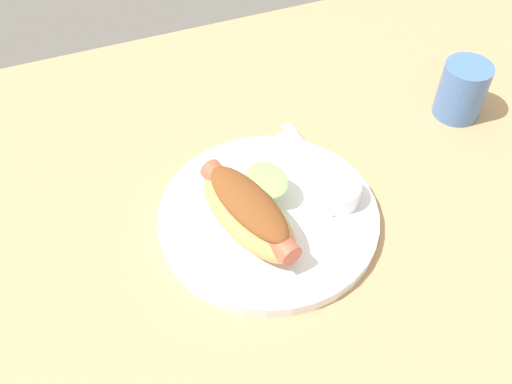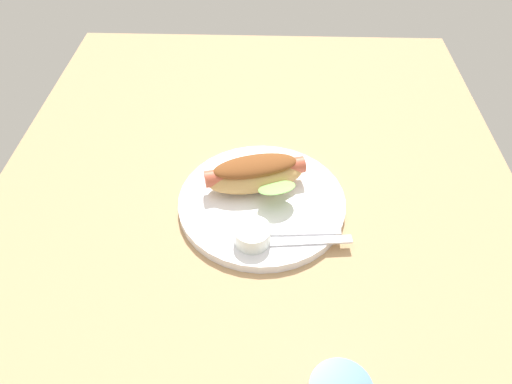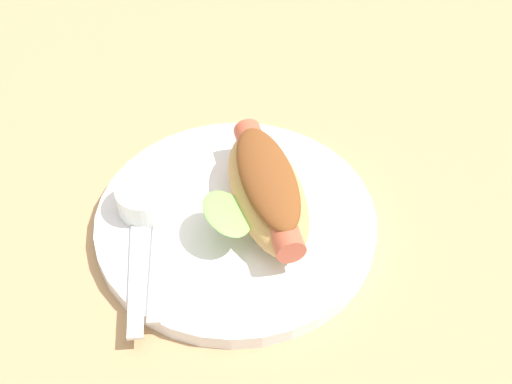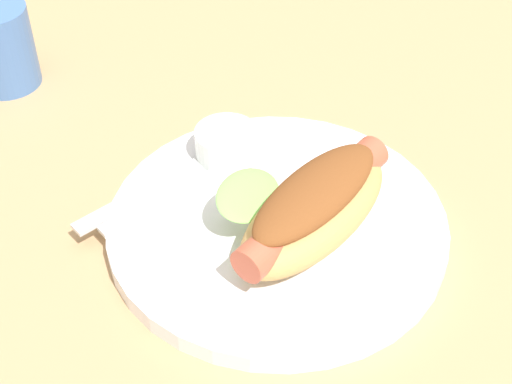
# 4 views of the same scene
# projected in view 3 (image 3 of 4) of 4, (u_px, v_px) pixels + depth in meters

# --- Properties ---
(ground_plane) EXTENTS (1.20, 0.90, 0.02)m
(ground_plane) POSITION_uv_depth(u_px,v_px,m) (230.00, 225.00, 0.76)
(ground_plane) COLOR tan
(plate) EXTENTS (0.27, 0.27, 0.02)m
(plate) POSITION_uv_depth(u_px,v_px,m) (236.00, 223.00, 0.74)
(plate) COLOR white
(plate) RESTS_ON ground_plane
(hot_dog) EXTENTS (0.12, 0.17, 0.06)m
(hot_dog) POSITION_uv_depth(u_px,v_px,m) (267.00, 192.00, 0.72)
(hot_dog) COLOR tan
(hot_dog) RESTS_ON plate
(sauce_ramekin) EXTENTS (0.05, 0.05, 0.03)m
(sauce_ramekin) POSITION_uv_depth(u_px,v_px,m) (144.00, 202.00, 0.73)
(sauce_ramekin) COLOR white
(sauce_ramekin) RESTS_ON plate
(fork) EXTENTS (0.02, 0.16, 0.00)m
(fork) POSITION_uv_depth(u_px,v_px,m) (158.00, 254.00, 0.70)
(fork) COLOR silver
(fork) RESTS_ON plate
(knife) EXTENTS (0.03, 0.15, 0.00)m
(knife) POSITION_uv_depth(u_px,v_px,m) (137.00, 266.00, 0.69)
(knife) COLOR silver
(knife) RESTS_ON plate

